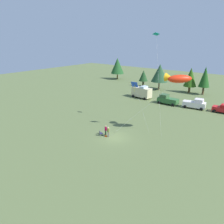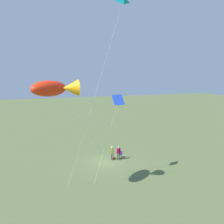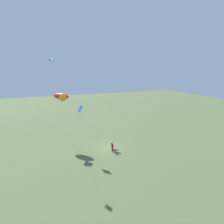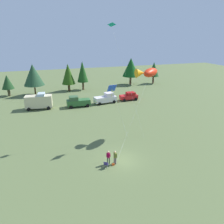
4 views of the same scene
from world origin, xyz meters
name	(u,v)px [view 2 (image 2 of 4)]	position (x,y,z in m)	size (l,w,h in m)	color
ground_plane	(106,162)	(0.00, 0.00, 0.00)	(160.00, 160.00, 0.00)	#55653A
person_kite_flyer	(112,152)	(-0.97, -0.44, 1.02)	(0.47, 0.54, 1.74)	#4B3C49
folding_chair	(120,154)	(-2.25, -0.89, 0.49)	(0.66, 0.66, 0.82)	navy
person_spectator	(119,152)	(-1.72, -0.20, 1.02)	(0.55, 0.41, 1.74)	#344932
backpack_on_grass	(114,158)	(-1.29, -0.69, 0.11)	(0.32, 0.22, 0.22)	#9E380F
kite_large_fish	(55,88)	(6.82, 7.18, 9.46)	(10.00, 9.34, 10.15)	red
kite_delta_teal	(123,1)	(1.75, 9.27, 16.08)	(4.50, 4.28, 16.51)	#0F9390
kite_diamond_blue	(118,101)	(0.45, 4.97, 7.92)	(3.39, 1.05, 8.55)	blue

